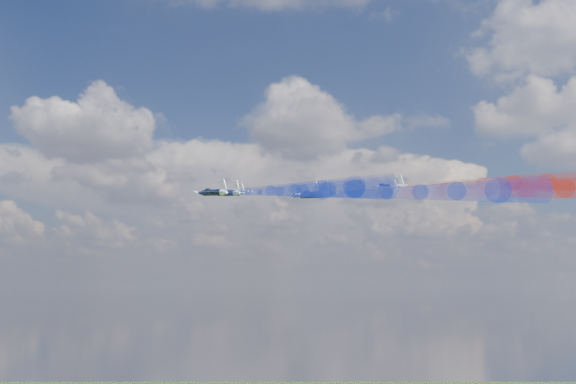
% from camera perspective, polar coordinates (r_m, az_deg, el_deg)
% --- Properties ---
extents(jet_lead, '(14.60, 14.61, 5.12)m').
position_cam_1_polar(jet_lead, '(164.47, -4.59, -0.11)').
color(jet_lead, black).
extents(trail_lead, '(35.08, 30.67, 8.15)m').
position_cam_1_polar(trail_lead, '(142.69, 0.97, 0.06)').
color(trail_lead, white).
extents(jet_inner_left, '(14.60, 14.61, 5.12)m').
position_cam_1_polar(jet_inner_left, '(146.08, -5.09, -0.08)').
color(jet_inner_left, black).
extents(trail_inner_left, '(35.08, 30.67, 8.15)m').
position_cam_1_polar(trail_inner_left, '(124.26, 1.21, 0.12)').
color(trail_inner_left, '#172FCA').
extents(jet_inner_right, '(14.60, 14.61, 5.12)m').
position_cam_1_polar(jet_inner_right, '(159.64, 1.88, -0.19)').
color(jet_inner_right, black).
extents(trail_inner_right, '(35.08, 30.67, 8.15)m').
position_cam_1_polar(trail_inner_right, '(139.84, 8.56, -0.03)').
color(trail_inner_right, red).
extents(jet_outer_left, '(14.60, 14.61, 5.12)m').
position_cam_1_polar(jet_outer_left, '(132.51, -6.22, -0.05)').
color(jet_outer_left, black).
extents(trail_outer_left, '(35.08, 30.67, 8.15)m').
position_cam_1_polar(trail_outer_left, '(110.46, 0.63, 0.19)').
color(trail_outer_left, '#172FCA').
extents(jet_center_third, '(14.60, 14.61, 5.12)m').
position_cam_1_polar(jet_center_third, '(144.35, 1.35, -0.20)').
color(jet_center_third, black).
extents(trail_center_third, '(35.08, 30.67, 8.15)m').
position_cam_1_polar(trail_center_third, '(124.48, 8.77, -0.02)').
color(trail_center_third, white).
extents(jet_outer_right, '(14.60, 14.61, 5.12)m').
position_cam_1_polar(jet_outer_right, '(158.31, 8.27, 0.42)').
color(jet_outer_right, black).
extents(trail_outer_right, '(35.08, 30.67, 8.15)m').
position_cam_1_polar(trail_outer_right, '(140.72, 15.82, 0.66)').
color(trail_outer_right, red).
extents(jet_rear_left, '(14.60, 14.61, 5.12)m').
position_cam_1_polar(jet_rear_left, '(126.27, 2.10, -0.24)').
color(jet_rear_left, black).
extents(trail_rear_left, '(35.08, 30.67, 8.15)m').
position_cam_1_polar(trail_rear_left, '(106.84, 10.90, -0.03)').
color(trail_rear_left, '#172FCA').
extents(jet_rear_right, '(14.60, 14.61, 5.12)m').
position_cam_1_polar(jet_rear_right, '(140.14, 7.68, -0.04)').
color(jet_rear_right, black).
extents(trail_rear_right, '(35.08, 30.67, 8.15)m').
position_cam_1_polar(trail_rear_right, '(122.51, 16.26, 0.17)').
color(trail_rear_right, red).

